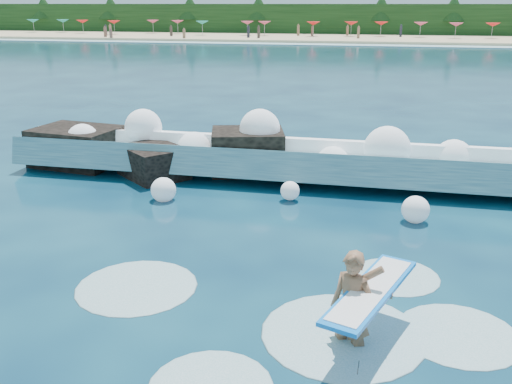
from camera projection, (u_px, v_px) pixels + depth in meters
The scene contains 11 objects.
ground at pixel (160, 276), 11.24m from camera, with size 200.00×200.00×0.00m, color #07223C.
beach at pixel (360, 38), 83.40m from camera, with size 140.00×20.00×0.40m, color tan.
wet_band at pixel (355, 45), 73.26m from camera, with size 140.00×5.00×0.08m, color silver.
treeline at pixel (364, 20), 91.93m from camera, with size 140.00×4.00×5.00m, color black.
breaking_wave at pixel (290, 161), 17.40m from camera, with size 17.21×2.72×1.48m.
rock_cluster at pixel (152, 154), 18.31m from camera, with size 8.46×3.59×1.56m.
surfer_with_board at pixel (356, 305), 8.74m from camera, with size 1.42×3.03×1.90m.
wave_spray at pixel (298, 148), 17.17m from camera, with size 14.94×4.47×2.06m.
surf_foam at pixel (312, 325), 9.52m from camera, with size 8.90×5.83×0.13m.
beach_umbrellas at pixel (363, 24), 84.07m from camera, with size 111.91×6.42×0.50m.
beachgoers at pixel (325, 33), 81.29m from camera, with size 106.11×13.33×1.94m.
Camera 1 is at (4.08, -9.48, 5.11)m, focal length 40.00 mm.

